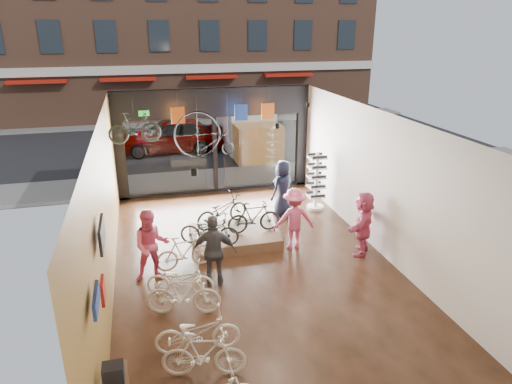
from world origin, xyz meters
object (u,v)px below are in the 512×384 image
object	(u,v)px
floor_bike_1	(204,354)
floor_bike_4	(180,280)
street_car	(171,135)
floor_bike_2	(198,332)
customer_4	(283,188)
customer_5	(363,223)
display_platform	(234,237)
floor_bike_3	(183,294)
display_bike_left	(209,230)
penny_farthing	(207,136)
display_bike_mid	(254,217)
customer_1	(151,246)
sunglasses_rack	(316,182)
customer_3	(294,219)
display_bike_right	(222,211)
box_truck	(248,127)
hung_bike	(135,128)
floor_bike_5	(185,252)
customer_2	(214,251)

from	to	relation	value
floor_bike_1	floor_bike_4	world-z (taller)	floor_bike_1
street_car	floor_bike_2	bearing A→B (deg)	-2.73
customer_4	customer_5	bearing A→B (deg)	80.48
display_platform	floor_bike_3	bearing A→B (deg)	-119.39
floor_bike_2	customer_5	world-z (taller)	customer_5
display_bike_left	penny_farthing	xyz separation A→B (m)	(0.52, 3.33, 1.78)
display_bike_mid	customer_1	distance (m)	3.19
customer_4	sunglasses_rack	world-z (taller)	sunglasses_rack
floor_bike_1	customer_3	size ratio (longest dim) A/B	0.86
penny_farthing	customer_3	bearing A→B (deg)	-63.30
floor_bike_4	display_bike_left	xyz separation A→B (m)	(0.97, 1.83, 0.31)
floor_bike_1	sunglasses_rack	xyz separation A→B (m)	(4.78, 6.83, 0.51)
floor_bike_3	floor_bike_4	distance (m)	0.73
customer_3	sunglasses_rack	distance (m)	3.04
floor_bike_4	display_bike_right	xyz separation A→B (m)	(1.52, 2.98, 0.35)
box_truck	display_bike_mid	xyz separation A→B (m)	(-2.12, -9.47, -0.50)
display_bike_left	hung_bike	distance (m)	4.19
floor_bike_2	customer_1	xyz separation A→B (m)	(-0.70, 2.90, 0.48)
floor_bike_4	customer_4	xyz separation A→B (m)	(3.71, 3.96, 0.51)
display_bike_left	penny_farthing	size ratio (longest dim) A/B	0.84
display_platform	display_bike_right	distance (m)	0.87
display_bike_left	customer_3	bearing A→B (deg)	-75.82
floor_bike_3	box_truck	bearing A→B (deg)	-5.69
display_platform	customer_1	xyz separation A→B (m)	(-2.34, -1.51, 0.75)
box_truck	display_bike_left	size ratio (longest dim) A/B	4.02
display_platform	hung_bike	size ratio (longest dim) A/B	1.52
floor_bike_5	customer_5	size ratio (longest dim) A/B	0.85
floor_bike_4	customer_5	size ratio (longest dim) A/B	0.88
customer_2	street_car	bearing A→B (deg)	-77.07
street_car	sunglasses_rack	distance (m)	9.52
floor_bike_4	display_bike_right	size ratio (longest dim) A/B	0.90
box_truck	display_bike_left	xyz separation A→B (m)	(-3.46, -9.92, -0.54)
penny_farthing	display_platform	bearing A→B (deg)	-84.30
floor_bike_1	customer_5	size ratio (longest dim) A/B	0.85
customer_2	sunglasses_rack	distance (m)	5.65
box_truck	customer_3	xyz separation A→B (m)	(-1.15, -10.13, -0.38)
floor_bike_1	customer_2	distance (m)	3.04
floor_bike_4	display_bike_mid	bearing A→B (deg)	-29.37
customer_5	hung_bike	distance (m)	7.31
floor_bike_3	customer_1	world-z (taller)	customer_1
customer_5	customer_3	bearing A→B (deg)	-76.38
floor_bike_4	customer_4	world-z (taller)	customer_4
floor_bike_4	display_bike_left	distance (m)	2.09
floor_bike_3	display_platform	size ratio (longest dim) A/B	0.67
customer_4	display_bike_mid	bearing A→B (deg)	18.46
floor_bike_3	customer_3	distance (m)	4.05
box_truck	floor_bike_1	xyz separation A→B (m)	(-4.28, -14.42, -0.80)
customer_5	penny_farthing	xyz separation A→B (m)	(-3.49, 4.27, 1.62)
display_platform	customer_5	world-z (taller)	customer_5
floor_bike_5	customer_1	bearing A→B (deg)	104.18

